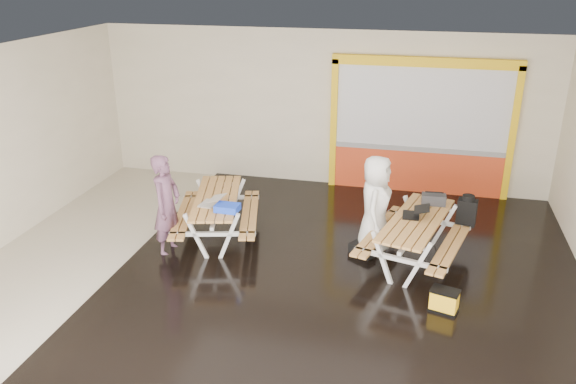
% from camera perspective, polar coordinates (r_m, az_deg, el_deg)
% --- Properties ---
extents(room, '(10.02, 8.02, 3.52)m').
position_cam_1_polar(room, '(9.15, -1.30, 2.31)').
color(room, '#BDB4A0').
rests_on(room, ground).
extents(deck, '(7.50, 7.98, 0.05)m').
position_cam_1_polar(deck, '(9.67, 6.05, -7.96)').
color(deck, black).
rests_on(deck, room).
extents(kiosk, '(3.88, 0.16, 3.00)m').
position_cam_1_polar(kiosk, '(12.73, 12.96, 5.97)').
color(kiosk, '#D9431D').
rests_on(kiosk, room).
extents(picnic_table_left, '(1.94, 2.44, 0.86)m').
position_cam_1_polar(picnic_table_left, '(10.57, -7.06, -1.45)').
color(picnic_table_left, tan).
rests_on(picnic_table_left, deck).
extents(picnic_table_right, '(1.98, 2.48, 0.87)m').
position_cam_1_polar(picnic_table_right, '(9.82, 12.55, -3.68)').
color(picnic_table_right, tan).
rests_on(picnic_table_right, deck).
extents(person_left, '(0.48, 0.69, 1.83)m').
position_cam_1_polar(person_left, '(10.13, -11.94, -1.34)').
color(person_left, '#654158').
rests_on(person_left, deck).
extents(person_right, '(0.61, 0.90, 1.78)m').
position_cam_1_polar(person_right, '(10.02, 8.66, -1.31)').
color(person_right, white).
rests_on(person_right, deck).
extents(laptop_left, '(0.44, 0.41, 0.18)m').
position_cam_1_polar(laptop_left, '(10.13, -7.59, -0.95)').
color(laptop_left, silver).
rests_on(laptop_left, picnic_table_left).
extents(laptop_right, '(0.43, 0.38, 0.18)m').
position_cam_1_polar(laptop_right, '(9.80, 12.47, -2.04)').
color(laptop_right, black).
rests_on(laptop_right, picnic_table_right).
extents(blue_pouch, '(0.41, 0.29, 0.12)m').
position_cam_1_polar(blue_pouch, '(9.85, -6.03, -1.56)').
color(blue_pouch, blue).
rests_on(blue_pouch, picnic_table_left).
extents(toolbox, '(0.42, 0.22, 0.24)m').
position_cam_1_polar(toolbox, '(10.33, 14.24, -0.71)').
color(toolbox, black).
rests_on(toolbox, picnic_table_right).
extents(backpack, '(0.36, 0.27, 0.55)m').
position_cam_1_polar(backpack, '(10.49, 17.32, -1.75)').
color(backpack, black).
rests_on(backpack, picnic_table_right).
extents(dark_case, '(0.57, 0.54, 0.17)m').
position_cam_1_polar(dark_case, '(10.21, 7.58, -5.61)').
color(dark_case, black).
rests_on(dark_case, deck).
extents(fluke_bag, '(0.46, 0.36, 0.35)m').
position_cam_1_polar(fluke_bag, '(8.83, 15.22, -10.36)').
color(fluke_bag, black).
rests_on(fluke_bag, deck).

